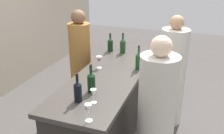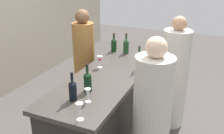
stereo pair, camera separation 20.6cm
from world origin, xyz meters
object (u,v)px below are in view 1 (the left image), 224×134
wine_bottle_second_left_dark_green (91,82)px  wine_glass_near_left (88,109)px  wine_bottle_rightmost_dark_green (110,44)px  wine_bottle_center_olive_green (138,60)px  person_right_guest (81,63)px  person_center_guest (172,76)px  person_left_guest (156,115)px  wine_bottle_leftmost_near_black (78,91)px  wine_glass_near_center (93,93)px  wine_bottle_second_right_olive_green (123,45)px  wine_glass_near_right (99,60)px

wine_bottle_second_left_dark_green → wine_glass_near_left: 0.53m
wine_bottle_rightmost_dark_green → wine_bottle_center_olive_green: bearing=-133.4°
wine_bottle_center_olive_green → wine_bottle_rightmost_dark_green: size_ratio=1.10×
wine_bottle_second_left_dark_green → person_right_guest: person_right_guest is taller
wine_glass_near_left → person_center_guest: person_center_guest is taller
person_left_guest → person_center_guest: (1.04, -0.02, 0.01)m
wine_bottle_second_left_dark_green → wine_glass_near_left: wine_bottle_second_left_dark_green is taller
wine_bottle_leftmost_near_black → person_left_guest: 0.84m
wine_glass_near_center → person_center_guest: bearing=-24.1°
wine_bottle_leftmost_near_black → wine_bottle_second_left_dark_green: size_ratio=0.96×
wine_bottle_second_left_dark_green → person_right_guest: 1.40m
wine_bottle_second_left_dark_green → wine_bottle_second_right_olive_green: same height
wine_bottle_center_olive_green → wine_glass_near_center: 1.00m
wine_glass_near_left → person_right_guest: person_right_guest is taller
wine_bottle_second_right_olive_green → wine_bottle_rightmost_dark_green: bearing=85.9°
person_center_guest → wine_glass_near_center: bearing=63.9°
wine_bottle_rightmost_dark_green → person_center_guest: (-0.20, -0.98, -0.30)m
wine_glass_near_left → wine_glass_near_center: 0.31m
wine_glass_near_left → wine_glass_near_right: (1.14, 0.37, -0.00)m
wine_glass_near_right → wine_bottle_rightmost_dark_green: bearing=8.5°
wine_glass_near_right → wine_bottle_second_right_olive_green: bearing=-8.7°
wine_bottle_center_olive_green → wine_bottle_second_right_olive_green: 0.66m
wine_bottle_leftmost_near_black → wine_bottle_second_right_olive_green: wine_bottle_second_right_olive_green is taller
wine_bottle_center_olive_green → wine_glass_near_left: 1.28m
person_center_guest → person_right_guest: person_center_guest is taller
wine_glass_near_center → wine_glass_near_right: bearing=18.9°
wine_bottle_rightmost_dark_green → person_center_guest: 1.05m
person_left_guest → person_right_guest: (1.07, 1.40, 0.01)m
wine_bottle_leftmost_near_black → wine_bottle_center_olive_green: (1.00, -0.35, 0.01)m
person_center_guest → wine_bottle_rightmost_dark_green: bearing=-13.7°
wine_bottle_second_right_olive_green → wine_glass_near_right: wine_bottle_second_right_olive_green is taller
wine_bottle_center_olive_green → person_left_guest: bearing=-151.6°
wine_glass_near_right → person_left_guest: bearing=-122.9°
wine_bottle_rightmost_dark_green → wine_glass_near_right: size_ratio=1.78×
wine_bottle_second_right_olive_green → wine_glass_near_left: 1.83m
wine_bottle_center_olive_green → wine_glass_near_center: size_ratio=2.15×
wine_bottle_center_olive_green → wine_bottle_rightmost_dark_green: (0.55, 0.58, -0.01)m
wine_bottle_second_left_dark_green → wine_bottle_center_olive_green: wine_bottle_center_olive_green is taller
wine_bottle_leftmost_near_black → person_center_guest: person_center_guest is taller
wine_bottle_rightmost_dark_green → wine_glass_near_right: (-0.69, -0.10, 0.01)m
wine_bottle_center_olive_green → wine_bottle_second_right_olive_green: (0.54, 0.38, -0.00)m
wine_bottle_rightmost_dark_green → person_left_guest: bearing=-142.4°
wine_bottle_rightmost_dark_green → person_center_guest: bearing=-101.7°
person_right_guest → wine_glass_near_center: bearing=-73.9°
wine_bottle_center_olive_green → wine_glass_near_center: (-0.98, 0.19, -0.02)m
wine_bottle_second_left_dark_green → person_right_guest: bearing=31.7°
person_right_guest → wine_bottle_second_left_dark_green: bearing=-73.6°
wine_bottle_center_olive_green → wine_glass_near_right: (-0.14, 0.48, -0.00)m
wine_bottle_leftmost_near_black → wine_glass_near_left: size_ratio=1.80×
wine_bottle_rightmost_dark_green → person_left_guest: 1.60m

